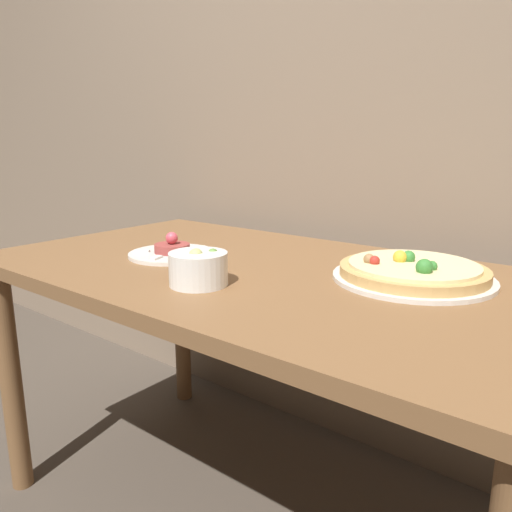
% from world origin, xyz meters
% --- Properties ---
extents(back_wall, '(8.00, 0.05, 2.60)m').
position_xyz_m(back_wall, '(0.00, 0.93, 1.30)').
color(back_wall, '#84705B').
rests_on(back_wall, ground_plane).
extents(dining_table, '(1.44, 0.80, 0.73)m').
position_xyz_m(dining_table, '(0.00, 0.40, 0.64)').
color(dining_table, brown).
rests_on(dining_table, ground_plane).
extents(pizza_plate, '(0.36, 0.36, 0.07)m').
position_xyz_m(pizza_plate, '(0.34, 0.52, 0.75)').
color(pizza_plate, silver).
rests_on(pizza_plate, dining_table).
extents(tartare_plate, '(0.23, 0.23, 0.07)m').
position_xyz_m(tartare_plate, '(-0.26, 0.35, 0.74)').
color(tartare_plate, silver).
rests_on(tartare_plate, dining_table).
extents(small_bowl, '(0.13, 0.13, 0.08)m').
position_xyz_m(small_bowl, '(-0.01, 0.20, 0.76)').
color(small_bowl, white).
rests_on(small_bowl, dining_table).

